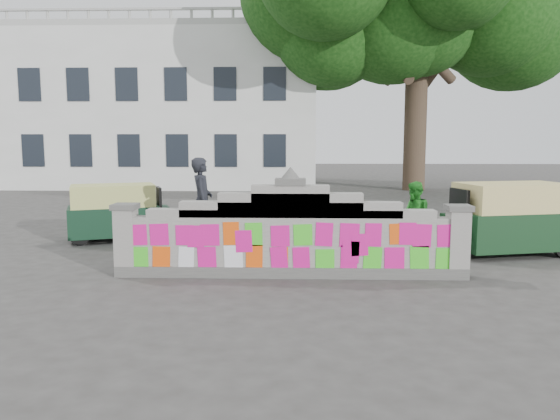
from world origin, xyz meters
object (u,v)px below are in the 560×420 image
(pedestrian, at_px, (414,217))
(rickshaw_right, at_px, (508,218))
(rickshaw_left, at_px, (116,211))
(cyclist_rider, at_px, (202,212))
(cyclist_bike, at_px, (203,230))

(pedestrian, xyz_separation_m, rickshaw_right, (1.98, -0.25, 0.02))
(rickshaw_left, relative_size, rickshaw_right, 0.89)
(cyclist_rider, height_order, rickshaw_right, cyclist_rider)
(cyclist_rider, distance_m, rickshaw_left, 3.02)
(cyclist_rider, height_order, rickshaw_left, cyclist_rider)
(cyclist_bike, height_order, pedestrian, pedestrian)
(rickshaw_right, bearing_deg, cyclist_rider, -11.39)
(cyclist_bike, distance_m, rickshaw_left, 3.02)
(cyclist_bike, xyz_separation_m, pedestrian, (4.67, 0.49, 0.24))
(cyclist_bike, relative_size, rickshaw_left, 0.81)
(cyclist_bike, distance_m, pedestrian, 4.71)
(rickshaw_left, xyz_separation_m, rickshaw_right, (9.12, -1.50, 0.09))
(cyclist_rider, relative_size, pedestrian, 1.18)
(cyclist_bike, bearing_deg, rickshaw_right, -96.13)
(cyclist_bike, xyz_separation_m, rickshaw_left, (-2.47, 1.74, 0.17))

